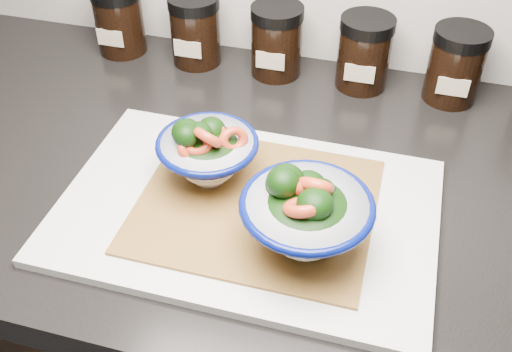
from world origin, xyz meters
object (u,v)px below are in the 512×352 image
(cutting_board, at_px, (247,210))
(bowl_left, at_px, (207,151))
(spice_jar_d, at_px, (364,53))
(spice_jar_c, at_px, (277,41))
(spice_jar_e, at_px, (456,65))
(spice_jar_a, at_px, (119,19))
(bowl_right, at_px, (305,214))
(spice_jar_b, at_px, (195,30))

(cutting_board, bearing_deg, bowl_left, 149.22)
(spice_jar_d, bearing_deg, cutting_board, -105.66)
(spice_jar_c, xyz_separation_m, spice_jar_e, (0.27, 0.00, 0.00))
(spice_jar_a, xyz_separation_m, spice_jar_d, (0.41, 0.00, 0.00))
(bowl_left, relative_size, spice_jar_e, 1.11)
(bowl_right, bearing_deg, spice_jar_a, 136.83)
(spice_jar_b, relative_size, spice_jar_d, 1.00)
(spice_jar_a, relative_size, spice_jar_b, 1.00)
(cutting_board, relative_size, spice_jar_a, 3.98)
(cutting_board, distance_m, spice_jar_d, 0.34)
(spice_jar_b, xyz_separation_m, spice_jar_e, (0.41, 0.00, 0.00))
(spice_jar_d, relative_size, spice_jar_e, 1.00)
(bowl_right, xyz_separation_m, spice_jar_c, (-0.12, 0.37, -0.01))
(spice_jar_e, bearing_deg, spice_jar_a, 180.00)
(spice_jar_d, bearing_deg, bowl_right, -92.04)
(cutting_board, bearing_deg, spice_jar_d, 74.34)
(cutting_board, bearing_deg, spice_jar_c, 98.03)
(bowl_right, distance_m, spice_jar_e, 0.40)
(bowl_left, relative_size, spice_jar_a, 1.11)
(bowl_left, distance_m, bowl_right, 0.16)
(spice_jar_a, height_order, spice_jar_c, same)
(spice_jar_a, bearing_deg, spice_jar_e, 0.00)
(cutting_board, height_order, spice_jar_e, spice_jar_e)
(spice_jar_d, bearing_deg, bowl_left, -117.76)
(bowl_left, xyz_separation_m, spice_jar_e, (0.29, 0.29, 0.00))
(bowl_left, height_order, spice_jar_e, same)
(spice_jar_b, xyz_separation_m, spice_jar_d, (0.27, 0.00, 0.00))
(bowl_right, bearing_deg, spice_jar_b, 125.08)
(bowl_right, bearing_deg, spice_jar_c, 108.60)
(spice_jar_c, distance_m, spice_jar_e, 0.27)
(bowl_right, height_order, spice_jar_b, bowl_right)
(spice_jar_a, distance_m, spice_jar_c, 0.27)
(cutting_board, height_order, spice_jar_a, spice_jar_a)
(spice_jar_b, height_order, spice_jar_e, same)
(spice_jar_a, xyz_separation_m, spice_jar_c, (0.27, 0.00, 0.00))
(bowl_right, bearing_deg, cutting_board, 151.13)
(spice_jar_a, xyz_separation_m, spice_jar_b, (0.13, 0.00, 0.00))
(bowl_left, bearing_deg, spice_jar_e, 45.21)
(spice_jar_d, bearing_deg, spice_jar_c, 180.00)
(bowl_left, distance_m, spice_jar_a, 0.38)
(spice_jar_a, distance_m, spice_jar_d, 0.41)
(cutting_board, height_order, spice_jar_d, spice_jar_d)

